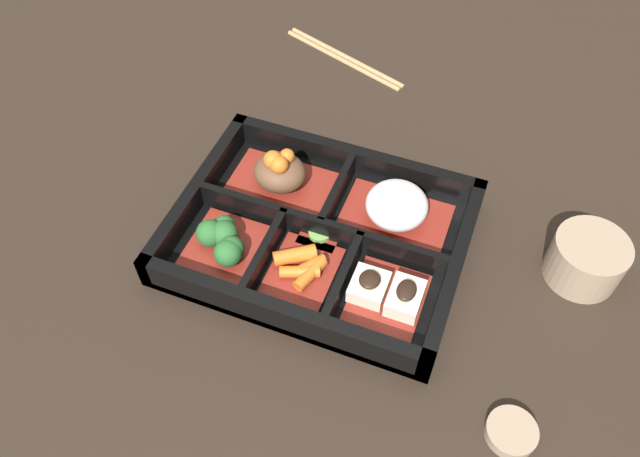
% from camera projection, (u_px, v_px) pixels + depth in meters
% --- Properties ---
extents(ground_plane, '(3.00, 3.00, 0.00)m').
position_uv_depth(ground_plane, '(320.00, 243.00, 0.68)').
color(ground_plane, black).
extents(bento_base, '(0.31, 0.24, 0.01)m').
position_uv_depth(bento_base, '(320.00, 240.00, 0.68)').
color(bento_base, black).
rests_on(bento_base, ground_plane).
extents(bento_rim, '(0.31, 0.24, 0.04)m').
position_uv_depth(bento_rim, '(319.00, 233.00, 0.66)').
color(bento_rim, black).
rests_on(bento_rim, ground_plane).
extents(bowl_stew, '(0.12, 0.08, 0.06)m').
position_uv_depth(bowl_stew, '(280.00, 174.00, 0.70)').
color(bowl_stew, maroon).
rests_on(bowl_stew, bento_base).
extents(bowl_rice, '(0.12, 0.08, 0.05)m').
position_uv_depth(bowl_rice, '(396.00, 208.00, 0.67)').
color(bowl_rice, maroon).
rests_on(bowl_rice, bento_base).
extents(bowl_greens, '(0.08, 0.08, 0.03)m').
position_uv_depth(bowl_greens, '(223.00, 241.00, 0.65)').
color(bowl_greens, maroon).
rests_on(bowl_greens, bento_base).
extents(bowl_carrots, '(0.07, 0.08, 0.02)m').
position_uv_depth(bowl_carrots, '(303.00, 267.00, 0.64)').
color(bowl_carrots, maroon).
rests_on(bowl_carrots, bento_base).
extents(bowl_tofu, '(0.07, 0.08, 0.03)m').
position_uv_depth(bowl_tofu, '(387.00, 294.00, 0.61)').
color(bowl_tofu, maroon).
rests_on(bowl_tofu, bento_base).
extents(bowl_pickles, '(0.04, 0.04, 0.01)m').
position_uv_depth(bowl_pickles, '(322.00, 233.00, 0.67)').
color(bowl_pickles, maroon).
rests_on(bowl_pickles, bento_base).
extents(tea_cup, '(0.08, 0.08, 0.05)m').
position_uv_depth(tea_cup, '(587.00, 259.00, 0.63)').
color(tea_cup, gray).
rests_on(tea_cup, ground_plane).
extents(chopsticks, '(0.19, 0.08, 0.01)m').
position_uv_depth(chopsticks, '(344.00, 57.00, 0.88)').
color(chopsticks, '#A87F51').
rests_on(chopsticks, ground_plane).
extents(sauce_dish, '(0.05, 0.05, 0.01)m').
position_uv_depth(sauce_dish, '(511.00, 432.00, 0.55)').
color(sauce_dish, gray).
rests_on(sauce_dish, ground_plane).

